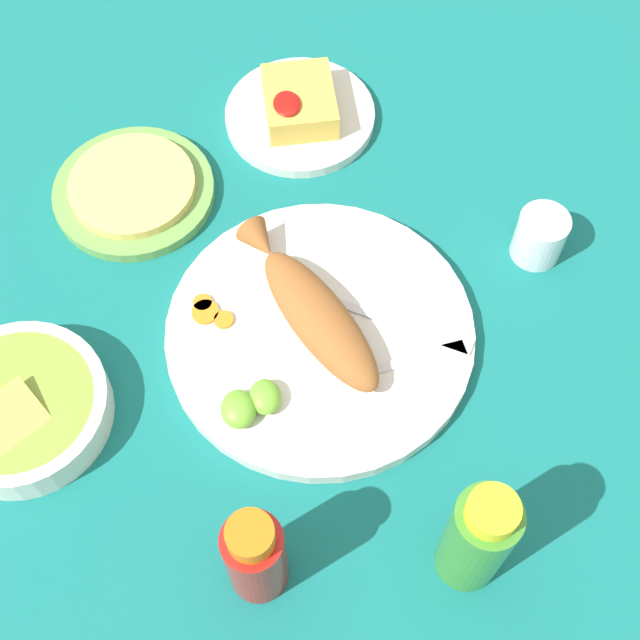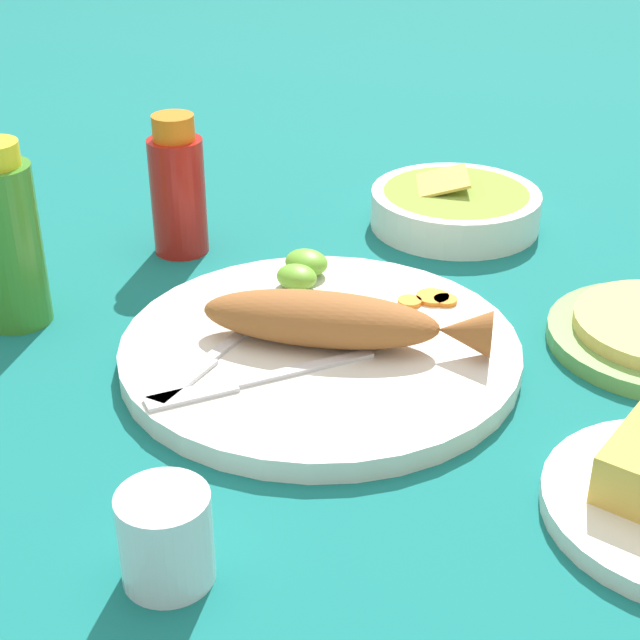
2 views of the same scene
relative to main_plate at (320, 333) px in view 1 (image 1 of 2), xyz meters
The scene contains 18 objects.
ground_plane 0.01m from the main_plate, ahead, with size 4.00×4.00×0.00m, color #146B66.
main_plate is the anchor object (origin of this frame).
fried_fish 0.03m from the main_plate, 154.19° to the right, with size 0.23×0.15×0.04m.
fork_near 0.09m from the main_plate, 85.62° to the left, with size 0.10×0.17×0.00m.
fork_far 0.09m from the main_plate, 51.84° to the left, with size 0.04×0.19×0.00m.
carrot_slice_near 0.10m from the main_plate, 103.64° to the right, with size 0.02×0.02×0.00m, color orange.
carrot_slice_mid 0.13m from the main_plate, 111.80° to the right, with size 0.02×0.02×0.00m, color orange.
carrot_slice_far 0.12m from the main_plate, 106.98° to the right, with size 0.03×0.03×0.00m, color orange.
lime_wedge_main 0.13m from the main_plate, 47.83° to the right, with size 0.04×0.04×0.02m, color #6BB233.
lime_wedge_side 0.10m from the main_plate, 41.41° to the right, with size 0.04×0.03×0.02m, color #6BB233.
hot_sauce_bottle_red 0.26m from the main_plate, 20.50° to the right, with size 0.05×0.05×0.14m.
hot_sauce_bottle_green 0.28m from the main_plate, 21.96° to the left, with size 0.06×0.06×0.16m.
salt_cup 0.27m from the main_plate, 106.56° to the left, with size 0.06×0.06×0.06m.
side_plate_fries 0.31m from the main_plate, behind, with size 0.18×0.18×0.01m, color silver.
fries_pile 0.31m from the main_plate, behind, with size 0.10×0.08×0.04m.
guacamole_bowl 0.31m from the main_plate, 80.84° to the right, with size 0.18×0.18×0.05m.
tortilla_plate 0.29m from the main_plate, 138.78° to the right, with size 0.19×0.19×0.01m, color #6B9E4C.
tortilla_stack 0.29m from the main_plate, 138.78° to the right, with size 0.15×0.15×0.01m, color #E0C666.
Camera 1 is at (0.45, -0.06, 0.84)m, focal length 50.00 mm.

